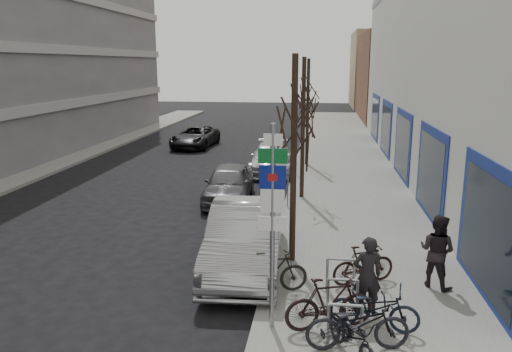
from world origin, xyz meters
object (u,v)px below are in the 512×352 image
(bike_far_inner, at_px, (364,264))
(parked_car_back, at_px, (271,158))
(tree_far, at_px, (308,87))
(pedestrian_near, at_px, (367,276))
(bike_near_right, at_px, (329,303))
(bike_mid_inner, at_px, (272,272))
(highway_sign_pole, at_px, (272,215))
(meter_front, at_px, (274,238))
(bike_near_left, at_px, (353,332))
(parked_car_mid, at_px, (229,183))
(bike_far_curb, at_px, (358,320))
(tree_mid, at_px, (304,95))
(meter_mid, at_px, (288,186))
(parked_car_front, at_px, (245,237))
(pedestrian_far, at_px, (437,250))
(meter_back, at_px, (296,158))
(bike_mid_curb, at_px, (375,304))
(tree_near, at_px, (294,111))
(lane_car, at_px, (195,137))
(bike_rack, at_px, (343,293))

(bike_far_inner, relative_size, parked_car_back, 0.34)
(tree_far, relative_size, pedestrian_near, 3.27)
(bike_near_right, bearing_deg, bike_mid_inner, 22.37)
(highway_sign_pole, relative_size, meter_front, 3.31)
(bike_near_left, xyz_separation_m, pedestrian_near, (0.38, 1.70, 0.33))
(bike_near_left, height_order, bike_near_right, bike_near_right)
(bike_near_left, distance_m, pedestrian_near, 1.77)
(parked_car_mid, relative_size, parked_car_back, 0.88)
(bike_near_left, distance_m, bike_near_right, 1.04)
(bike_far_curb, bearing_deg, bike_near_left, 150.80)
(highway_sign_pole, relative_size, bike_mid_inner, 2.51)
(tree_mid, xyz_separation_m, meter_mid, (-0.45, -1.50, -3.19))
(parked_car_front, xyz_separation_m, pedestrian_far, (4.61, -0.81, 0.18))
(meter_back, relative_size, bike_mid_curb, 0.73)
(meter_mid, bearing_deg, bike_mid_inner, -89.10)
(bike_mid_inner, relative_size, pedestrian_near, 1.00)
(tree_near, bearing_deg, pedestrian_far, -19.16)
(lane_car, bearing_deg, meter_front, -66.86)
(bike_rack, height_order, parked_car_mid, parked_car_mid)
(tree_near, bearing_deg, bike_rack, -67.52)
(lane_car, distance_m, pedestrian_near, 22.95)
(tree_far, height_order, meter_back, tree_far)
(parked_car_back, bearing_deg, meter_mid, -81.41)
(tree_mid, bearing_deg, bike_far_inner, -77.27)
(bike_near_right, bearing_deg, bike_far_curb, -162.52)
(bike_mid_inner, bearing_deg, tree_mid, -21.44)
(tree_far, distance_m, pedestrian_far, 14.91)
(meter_back, bearing_deg, bike_far_inner, -79.39)
(parked_car_front, relative_size, pedestrian_far, 2.92)
(parked_car_mid, bearing_deg, tree_mid, 8.14)
(bike_rack, bearing_deg, bike_near_left, -85.64)
(bike_far_inner, distance_m, pedestrian_near, 1.50)
(meter_front, height_order, bike_near_right, meter_front)
(highway_sign_pole, relative_size, meter_back, 3.31)
(tree_near, bearing_deg, bike_mid_curb, -61.77)
(parked_car_back, bearing_deg, bike_mid_inner, -86.58)
(meter_back, xyz_separation_m, pedestrian_near, (2.14, -13.21, 0.07))
(tree_far, height_order, bike_near_left, tree_far)
(meter_mid, bearing_deg, highway_sign_pole, -88.32)
(meter_back, distance_m, parked_car_back, 1.62)
(bike_rack, relative_size, pedestrian_far, 1.28)
(tree_far, bearing_deg, pedestrian_near, -83.85)
(parked_car_back, height_order, lane_car, parked_car_back)
(tree_mid, height_order, parked_car_front, tree_mid)
(pedestrian_far, bearing_deg, bike_near_right, 79.53)
(bike_near_right, relative_size, parked_car_front, 0.35)
(tree_far, bearing_deg, tree_mid, -90.00)
(bike_rack, relative_size, tree_far, 0.41)
(lane_car, bearing_deg, tree_far, -33.34)
(bike_rack, xyz_separation_m, tree_near, (-1.20, 2.90, 3.44))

